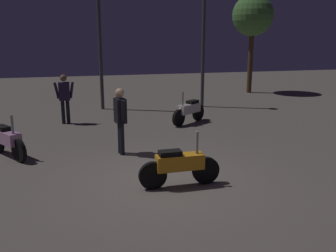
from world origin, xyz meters
The scene contains 9 objects.
ground_plane centered at (0.00, 0.00, 0.00)m, with size 40.00×40.00×0.00m, color #605951.
motorcycle_orange_foreground centered at (0.28, -0.37, 0.44)m, with size 1.66×0.32×1.11m.
motorcycle_white_parked_left centered at (2.00, 4.75, 0.44)m, with size 1.39×1.07×1.11m.
motorcycle_pink_parked_right centered at (-3.36, 2.37, 0.44)m, with size 1.04×1.41×1.11m.
person_rider_beside centered at (-2.04, 5.67, 0.98)m, with size 0.66×0.25×1.65m.
person_bystander_far centered at (-0.61, 1.97, 1.00)m, with size 0.30×0.67×1.68m.
streetlamp_near centered at (3.37, 7.44, 3.04)m, with size 0.36×0.36×4.75m.
streetlamp_far centered at (-0.67, 7.90, 3.32)m, with size 0.36×0.36×5.27m.
tree_left_bg centered at (6.91, 10.47, 3.76)m, with size 2.01×2.01×4.81m.
Camera 1 is at (-1.59, -7.16, 3.00)m, focal length 40.27 mm.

